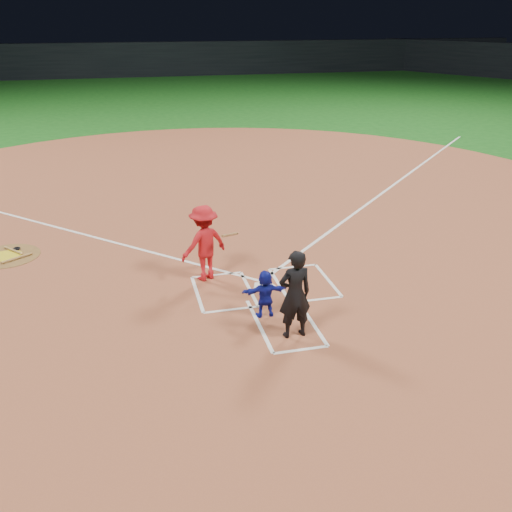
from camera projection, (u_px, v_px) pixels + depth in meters
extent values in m
plane|color=#134D15|center=(264.00, 287.00, 13.42)|extent=(120.00, 120.00, 0.00)
cylinder|color=brown|center=(219.00, 208.00, 18.77)|extent=(28.00, 28.00, 0.01)
cube|color=black|center=(142.00, 60.00, 55.60)|extent=(80.00, 1.20, 3.20)
cylinder|color=white|center=(264.00, 286.00, 13.41)|extent=(0.60, 0.60, 0.02)
cylinder|color=brown|center=(7.00, 256.00, 15.08)|extent=(1.70, 1.70, 0.01)
cylinder|color=gold|center=(7.00, 256.00, 15.08)|extent=(0.80, 0.80, 0.00)
cylinder|color=olive|center=(14.00, 251.00, 15.32)|extent=(0.59, 0.68, 0.06)
cylinder|color=olive|center=(17.00, 258.00, 14.87)|extent=(0.73, 0.53, 0.06)
torus|color=black|center=(17.00, 249.00, 15.47)|extent=(0.19, 0.19, 0.05)
imported|color=#121A96|center=(265.00, 294.00, 11.95)|extent=(0.97, 0.32, 1.04)
imported|color=black|center=(295.00, 294.00, 11.05)|extent=(0.71, 0.50, 1.84)
cube|color=white|center=(217.00, 275.00, 14.01)|extent=(1.22, 0.08, 0.01)
cube|color=white|center=(231.00, 310.00, 12.38)|extent=(1.22, 0.08, 0.01)
cube|color=white|center=(249.00, 288.00, 13.33)|extent=(0.08, 1.83, 0.01)
cube|color=white|center=(197.00, 294.00, 13.07)|extent=(0.08, 1.83, 0.01)
cube|color=white|center=(293.00, 267.00, 14.44)|extent=(1.22, 0.08, 0.01)
cube|color=white|center=(317.00, 300.00, 12.81)|extent=(1.22, 0.08, 0.01)
cube|color=white|center=(279.00, 285.00, 13.49)|extent=(0.08, 1.83, 0.01)
cube|color=white|center=(328.00, 280.00, 13.76)|extent=(0.08, 1.83, 0.01)
cube|color=white|center=(259.00, 325.00, 11.78)|extent=(0.08, 2.20, 0.01)
cube|color=white|center=(310.00, 319.00, 12.01)|extent=(0.08, 2.20, 0.01)
cube|color=white|center=(301.00, 350.00, 10.91)|extent=(1.10, 0.08, 0.01)
cube|color=white|center=(397.00, 183.00, 21.52)|extent=(14.21, 14.21, 0.01)
imported|color=red|center=(204.00, 243.00, 13.47)|extent=(1.37, 1.12, 1.85)
cylinder|color=olive|center=(230.00, 235.00, 13.38)|extent=(0.55, 0.72, 0.28)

